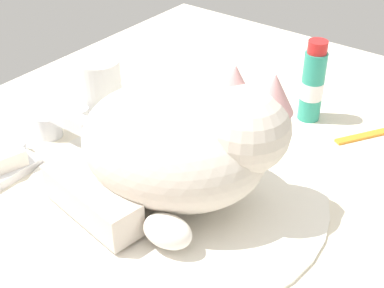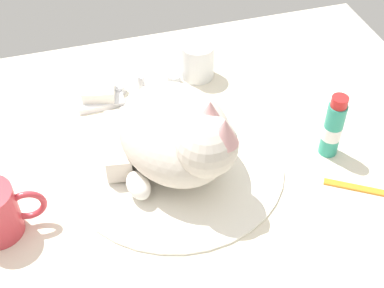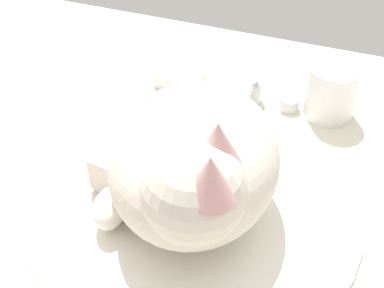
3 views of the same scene
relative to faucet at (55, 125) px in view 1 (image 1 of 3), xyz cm
name	(u,v)px [view 1 (image 1 of 3)]	position (x,y,z in cm)	size (l,w,h in cm)	color
ground_plane	(174,206)	(0.00, -21.33, -3.83)	(110.00, 82.50, 3.00)	silver
sink_basin	(174,193)	(0.00, -21.33, -1.85)	(37.45, 37.45, 0.96)	white
faucet	(55,125)	(0.00, 0.00, 0.00)	(14.33, 10.18, 5.38)	silver
cat	(182,144)	(0.15, -22.66, 5.81)	(22.94, 26.17, 16.69)	beige
rinse_cup	(99,82)	(11.00, 2.06, 1.39)	(6.75, 6.75, 7.45)	white
soap_dish	(0,169)	(-9.78, -0.37, -1.73)	(9.00, 6.40, 1.20)	white
toothpaste_bottle	(313,84)	(26.73, -25.83, 3.41)	(3.35, 3.35, 12.39)	teal
toothbrush	(384,130)	(29.55, -36.49, -1.81)	(12.54, 8.59, 1.60)	orange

